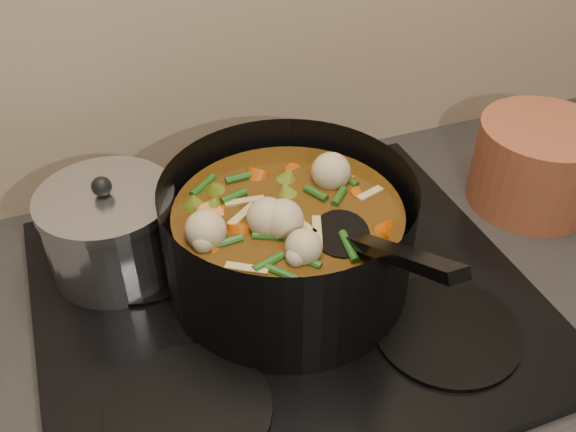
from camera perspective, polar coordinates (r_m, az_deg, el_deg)
name	(u,v)px	position (r m, az deg, el deg)	size (l,w,h in m)	color
stovetop	(285,298)	(0.84, -0.23, -7.28)	(0.62, 0.54, 0.03)	black
stockpot	(288,239)	(0.80, 0.04, -2.04)	(0.36, 0.44, 0.23)	black
saucepan	(112,231)	(0.87, -15.42, -1.26)	(0.18, 0.18, 0.14)	silver
terracotta_crock	(537,164)	(1.05, 21.23, 4.29)	(0.19, 0.19, 0.13)	#994832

